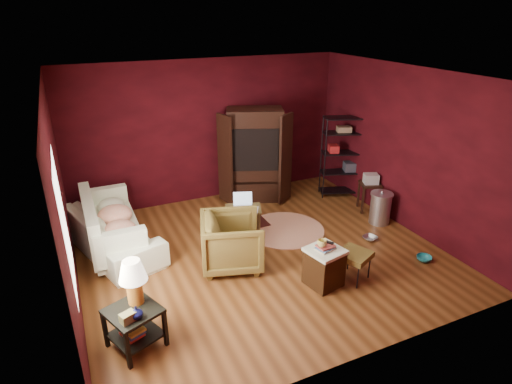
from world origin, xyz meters
TOP-DOWN VIEW (x-y plane):
  - room at (-0.04, -0.01)m, footprint 5.54×5.04m
  - sofa at (-2.17, 1.14)m, footprint 1.27×2.31m
  - armchair at (-0.55, -0.13)m, footprint 1.05×1.09m
  - pet_bowl_steel at (1.88, -0.38)m, footprint 0.24×0.13m
  - pet_bowl_turquoise at (2.23, -1.26)m, footprint 0.24×0.12m
  - vase at (-2.18, -1.41)m, footprint 0.19×0.20m
  - mug at (0.39, -1.13)m, footprint 0.16×0.15m
  - side_table at (-2.17, -1.19)m, footprint 0.71×0.71m
  - sofa_cushions at (-2.17, 1.17)m, footprint 0.79×1.95m
  - hamper at (0.45, -1.13)m, footprint 0.55×0.55m
  - footstool at (0.91, -1.19)m, footprint 0.57×0.57m
  - rug_round at (0.73, 0.53)m, footprint 1.50×1.50m
  - rug_oriental at (0.02, 1.13)m, footprint 1.09×0.73m
  - laptop_desk at (-0.02, 0.68)m, footprint 0.71×0.62m
  - tv_armoire at (0.81, 2.02)m, footprint 1.37×1.09m
  - wire_shelving at (2.53, 1.46)m, footprint 0.89×0.61m
  - small_stand at (2.59, 0.59)m, footprint 0.49×0.49m
  - trash_can at (2.43, 0.07)m, footprint 0.48×0.48m

SIDE VIEW (x-z plane):
  - rug_round at x=0.73m, z-range 0.00..0.01m
  - rug_oriental at x=0.02m, z-range 0.01..0.02m
  - pet_bowl_turquoise at x=2.23m, z-range 0.00..0.23m
  - pet_bowl_steel at x=1.88m, z-range 0.00..0.24m
  - hamper at x=0.45m, z-range -0.03..0.63m
  - trash_can at x=2.43m, z-range -0.02..0.62m
  - footstool at x=0.91m, z-range 0.16..0.60m
  - sofa_cushions at x=-2.17m, z-range -0.01..0.81m
  - sofa at x=-2.17m, z-range 0.00..0.87m
  - armchair at x=-0.55m, z-range 0.00..0.91m
  - laptop_desk at x=-0.02m, z-range 0.09..0.84m
  - small_stand at x=2.59m, z-range 0.19..0.94m
  - vase at x=-2.18m, z-range 0.52..0.66m
  - side_table at x=-2.17m, z-range 0.11..1.18m
  - mug at x=0.39m, z-range 0.64..0.77m
  - wire_shelving at x=2.53m, z-range 0.08..1.75m
  - tv_armoire at x=0.81m, z-range 0.04..1.91m
  - room at x=-0.04m, z-range -0.02..2.82m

